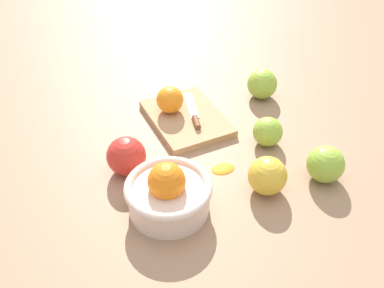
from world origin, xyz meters
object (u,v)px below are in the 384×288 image
(cutting_board, at_px, (186,118))
(apple_front_center, at_px, (268,132))
(apple_front_right, at_px, (262,84))
(apple_front_left_2, at_px, (267,176))
(orange_on_board, at_px, (170,100))
(apple_back_center, at_px, (126,155))
(knife, at_px, (194,115))
(apple_front_left, at_px, (326,164))
(bowl, at_px, (168,193))

(cutting_board, height_order, apple_front_center, apple_front_center)
(apple_front_right, relative_size, apple_front_left_2, 1.00)
(cutting_board, relative_size, orange_on_board, 3.32)
(orange_on_board, bearing_deg, apple_front_right, -86.56)
(cutting_board, distance_m, apple_back_center, 0.22)
(apple_back_center, bearing_deg, knife, -57.54)
(apple_back_center, bearing_deg, apple_front_center, -91.76)
(apple_front_left_2, bearing_deg, apple_front_left, -92.18)
(orange_on_board, relative_size, apple_back_center, 0.80)
(knife, height_order, apple_front_left, apple_front_left)
(knife, bearing_deg, orange_on_board, 50.84)
(orange_on_board, distance_m, apple_front_right, 0.26)
(orange_on_board, xyz_separation_m, apple_front_left_2, (-0.31, -0.12, -0.01))
(apple_front_left_2, bearing_deg, bowl, 86.86)
(apple_front_center, xyz_separation_m, apple_back_center, (0.01, 0.32, 0.01))
(knife, bearing_deg, bowl, 152.41)
(apple_back_center, bearing_deg, orange_on_board, -41.37)
(bowl, distance_m, cutting_board, 0.29)
(apple_front_left, bearing_deg, orange_on_board, 38.34)
(cutting_board, distance_m, apple_front_center, 0.21)
(apple_front_center, relative_size, apple_front_right, 0.87)
(orange_on_board, relative_size, apple_front_right, 0.84)
(orange_on_board, height_order, apple_back_center, same)
(bowl, xyz_separation_m, cutting_board, (0.26, -0.12, -0.03))
(apple_front_center, xyz_separation_m, apple_front_left_2, (-0.14, 0.07, 0.01))
(orange_on_board, height_order, knife, orange_on_board)
(apple_front_center, xyz_separation_m, apple_front_right, (0.18, -0.07, 0.01))
(orange_on_board, bearing_deg, cutting_board, -132.84)
(apple_back_center, bearing_deg, cutting_board, -53.14)
(orange_on_board, distance_m, apple_front_left_2, 0.33)
(apple_front_right, bearing_deg, knife, 104.80)
(apple_front_right, bearing_deg, apple_front_center, 158.65)
(orange_on_board, distance_m, knife, 0.07)
(cutting_board, distance_m, apple_front_left, 0.35)
(apple_front_left_2, height_order, apple_back_center, apple_back_center)
(apple_front_center, relative_size, apple_back_center, 0.82)
(apple_front_center, distance_m, apple_front_left, 0.15)
(orange_on_board, relative_size, apple_front_center, 0.97)
(bowl, xyz_separation_m, apple_front_left, (-0.02, -0.33, -0.00))
(cutting_board, bearing_deg, bowl, 156.10)
(apple_front_left, bearing_deg, apple_front_left_2, 87.82)
(apple_front_center, distance_m, apple_front_right, 0.20)
(cutting_board, height_order, orange_on_board, orange_on_board)
(bowl, bearing_deg, apple_front_left, -92.76)
(cutting_board, height_order, apple_front_right, apple_front_right)
(orange_on_board, bearing_deg, apple_back_center, 138.63)
(apple_front_right, distance_m, apple_back_center, 0.43)
(apple_back_center, bearing_deg, apple_front_left_2, -119.69)
(apple_front_left_2, bearing_deg, apple_back_center, 60.31)
(apple_front_center, bearing_deg, apple_front_left, -156.19)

